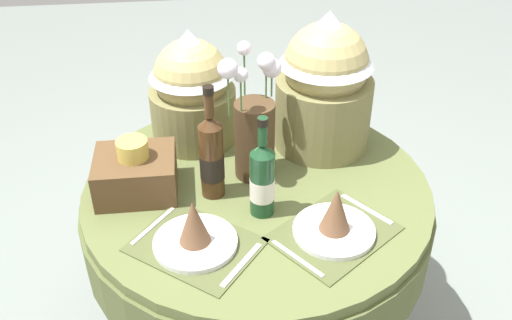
{
  "coord_description": "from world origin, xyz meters",
  "views": [
    {
      "loc": [
        -0.17,
        -1.49,
        1.87
      ],
      "look_at": [
        0.0,
        0.03,
        0.82
      ],
      "focal_mm": 40.6,
      "sensor_mm": 36.0,
      "label": 1
    }
  ],
  "objects_px": {
    "place_setting_right": "(335,221)",
    "wine_bottle_left": "(212,156)",
    "wine_bottle_right": "(261,179)",
    "gift_tub_back_left": "(192,84)",
    "dining_table": "(257,218)",
    "place_setting_left": "(195,233)",
    "flower_vase": "(255,129)",
    "gift_tub_back_right": "(325,78)",
    "woven_basket_side_left": "(136,172)"
  },
  "relations": [
    {
      "from": "place_setting_left",
      "to": "wine_bottle_right",
      "type": "bearing_deg",
      "value": 32.75
    },
    {
      "from": "wine_bottle_right",
      "to": "woven_basket_side_left",
      "type": "xyz_separation_m",
      "value": [
        -0.38,
        0.15,
        -0.05
      ]
    },
    {
      "from": "place_setting_left",
      "to": "flower_vase",
      "type": "xyz_separation_m",
      "value": [
        0.21,
        0.33,
        0.12
      ]
    },
    {
      "from": "dining_table",
      "to": "wine_bottle_right",
      "type": "distance_m",
      "value": 0.3
    },
    {
      "from": "wine_bottle_right",
      "to": "gift_tub_back_left",
      "type": "bearing_deg",
      "value": 112.65
    },
    {
      "from": "wine_bottle_left",
      "to": "wine_bottle_right",
      "type": "distance_m",
      "value": 0.18
    },
    {
      "from": "gift_tub_back_right",
      "to": "place_setting_right",
      "type": "bearing_deg",
      "value": -97.28
    },
    {
      "from": "gift_tub_back_left",
      "to": "woven_basket_side_left",
      "type": "bearing_deg",
      "value": -122.27
    },
    {
      "from": "place_setting_right",
      "to": "flower_vase",
      "type": "distance_m",
      "value": 0.4
    },
    {
      "from": "dining_table",
      "to": "flower_vase",
      "type": "height_order",
      "value": "flower_vase"
    },
    {
      "from": "place_setting_left",
      "to": "flower_vase",
      "type": "distance_m",
      "value": 0.41
    },
    {
      "from": "place_setting_right",
      "to": "gift_tub_back_right",
      "type": "xyz_separation_m",
      "value": [
        0.06,
        0.49,
        0.21
      ]
    },
    {
      "from": "place_setting_right",
      "to": "wine_bottle_left",
      "type": "xyz_separation_m",
      "value": [
        -0.34,
        0.23,
        0.09
      ]
    },
    {
      "from": "wine_bottle_right",
      "to": "wine_bottle_left",
      "type": "bearing_deg",
      "value": 141.93
    },
    {
      "from": "flower_vase",
      "to": "dining_table",
      "type": "bearing_deg",
      "value": -91.6
    },
    {
      "from": "gift_tub_back_left",
      "to": "place_setting_left",
      "type": "bearing_deg",
      "value": -91.5
    },
    {
      "from": "flower_vase",
      "to": "gift_tub_back_right",
      "type": "xyz_separation_m",
      "value": [
        0.26,
        0.16,
        0.09
      ]
    },
    {
      "from": "dining_table",
      "to": "place_setting_right",
      "type": "distance_m",
      "value": 0.37
    },
    {
      "from": "wine_bottle_left",
      "to": "wine_bottle_right",
      "type": "xyz_separation_m",
      "value": [
        0.14,
        -0.11,
        -0.02
      ]
    },
    {
      "from": "dining_table",
      "to": "wine_bottle_left",
      "type": "distance_m",
      "value": 0.32
    },
    {
      "from": "place_setting_right",
      "to": "gift_tub_back_right",
      "type": "height_order",
      "value": "gift_tub_back_right"
    },
    {
      "from": "place_setting_right",
      "to": "gift_tub_back_left",
      "type": "xyz_separation_m",
      "value": [
        -0.39,
        0.57,
        0.17
      ]
    },
    {
      "from": "place_setting_right",
      "to": "gift_tub_back_right",
      "type": "bearing_deg",
      "value": 82.72
    },
    {
      "from": "dining_table",
      "to": "gift_tub_back_left",
      "type": "bearing_deg",
      "value": 121.19
    },
    {
      "from": "flower_vase",
      "to": "gift_tub_back_right",
      "type": "bearing_deg",
      "value": 32.03
    },
    {
      "from": "place_setting_right",
      "to": "woven_basket_side_left",
      "type": "bearing_deg",
      "value": 154.68
    },
    {
      "from": "place_setting_right",
      "to": "gift_tub_back_right",
      "type": "distance_m",
      "value": 0.54
    },
    {
      "from": "flower_vase",
      "to": "gift_tub_back_right",
      "type": "relative_size",
      "value": 0.92
    },
    {
      "from": "wine_bottle_right",
      "to": "dining_table",
      "type": "bearing_deg",
      "value": 88.51
    },
    {
      "from": "gift_tub_back_right",
      "to": "woven_basket_side_left",
      "type": "height_order",
      "value": "gift_tub_back_right"
    },
    {
      "from": "gift_tub_back_left",
      "to": "woven_basket_side_left",
      "type": "relative_size",
      "value": 1.66
    },
    {
      "from": "dining_table",
      "to": "place_setting_left",
      "type": "relative_size",
      "value": 2.68
    },
    {
      "from": "wine_bottle_left",
      "to": "gift_tub_back_left",
      "type": "xyz_separation_m",
      "value": [
        -0.05,
        0.34,
        0.07
      ]
    },
    {
      "from": "dining_table",
      "to": "place_setting_right",
      "type": "relative_size",
      "value": 2.68
    },
    {
      "from": "wine_bottle_right",
      "to": "gift_tub_back_left",
      "type": "xyz_separation_m",
      "value": [
        -0.19,
        0.45,
        0.09
      ]
    },
    {
      "from": "flower_vase",
      "to": "gift_tub_back_left",
      "type": "relative_size",
      "value": 1.09
    },
    {
      "from": "wine_bottle_left",
      "to": "dining_table",
      "type": "bearing_deg",
      "value": 9.92
    },
    {
      "from": "place_setting_left",
      "to": "gift_tub_back_right",
      "type": "relative_size",
      "value": 0.87
    },
    {
      "from": "place_setting_left",
      "to": "place_setting_right",
      "type": "height_order",
      "value": "same"
    },
    {
      "from": "place_setting_right",
      "to": "wine_bottle_left",
      "type": "distance_m",
      "value": 0.42
    },
    {
      "from": "flower_vase",
      "to": "woven_basket_side_left",
      "type": "height_order",
      "value": "flower_vase"
    },
    {
      "from": "flower_vase",
      "to": "place_setting_right",
      "type": "bearing_deg",
      "value": -59.45
    },
    {
      "from": "place_setting_right",
      "to": "wine_bottle_left",
      "type": "bearing_deg",
      "value": 145.28
    },
    {
      "from": "place_setting_left",
      "to": "wine_bottle_right",
      "type": "relative_size",
      "value": 1.29
    },
    {
      "from": "place_setting_left",
      "to": "gift_tub_back_left",
      "type": "bearing_deg",
      "value": 88.5
    },
    {
      "from": "gift_tub_back_right",
      "to": "woven_basket_side_left",
      "type": "bearing_deg",
      "value": -161.47
    },
    {
      "from": "place_setting_right",
      "to": "wine_bottle_left",
      "type": "relative_size",
      "value": 1.13
    },
    {
      "from": "wine_bottle_left",
      "to": "woven_basket_side_left",
      "type": "xyz_separation_m",
      "value": [
        -0.24,
        0.04,
        -0.07
      ]
    },
    {
      "from": "wine_bottle_left",
      "to": "woven_basket_side_left",
      "type": "height_order",
      "value": "wine_bottle_left"
    },
    {
      "from": "wine_bottle_right",
      "to": "woven_basket_side_left",
      "type": "height_order",
      "value": "wine_bottle_right"
    }
  ]
}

